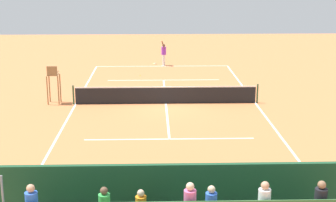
# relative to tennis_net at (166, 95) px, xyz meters

# --- Properties ---
(ground_plane) EXTENTS (60.00, 60.00, 0.00)m
(ground_plane) POSITION_rel_tennis_net_xyz_m (0.00, 0.00, -0.50)
(ground_plane) COLOR #D17542
(court_line_markings) EXTENTS (10.10, 22.20, 0.01)m
(court_line_markings) POSITION_rel_tennis_net_xyz_m (0.00, -0.04, -0.50)
(court_line_markings) COLOR white
(court_line_markings) RESTS_ON ground
(tennis_net) EXTENTS (10.30, 0.10, 1.07)m
(tennis_net) POSITION_rel_tennis_net_xyz_m (0.00, 0.00, 0.00)
(tennis_net) COLOR black
(tennis_net) RESTS_ON ground
(backdrop_wall) EXTENTS (18.00, 0.16, 2.00)m
(backdrop_wall) POSITION_rel_tennis_net_xyz_m (0.00, 14.00, 0.50)
(backdrop_wall) COLOR #1E4C2D
(backdrop_wall) RESTS_ON ground
(umpire_chair) EXTENTS (0.67, 0.67, 2.14)m
(umpire_chair) POSITION_rel_tennis_net_xyz_m (6.20, -0.20, 0.81)
(umpire_chair) COLOR olive
(umpire_chair) RESTS_ON ground
(courtside_bench) EXTENTS (1.80, 0.40, 0.93)m
(courtside_bench) POSITION_rel_tennis_net_xyz_m (-1.64, 13.27, 0.06)
(courtside_bench) COLOR #234C2D
(courtside_bench) RESTS_ON ground
(tennis_player) EXTENTS (0.44, 0.56, 1.93)m
(tennis_player) POSITION_rel_tennis_net_xyz_m (-0.12, -11.24, 0.51)
(tennis_player) COLOR white
(tennis_player) RESTS_ON ground
(tennis_racket) EXTENTS (0.40, 0.58, 0.03)m
(tennis_racket) POSITION_rel_tennis_net_xyz_m (0.60, -12.06, -0.49)
(tennis_racket) COLOR black
(tennis_racket) RESTS_ON ground
(tennis_ball_near) EXTENTS (0.07, 0.07, 0.07)m
(tennis_ball_near) POSITION_rel_tennis_net_xyz_m (1.61, -7.44, -0.47)
(tennis_ball_near) COLOR #CCDB33
(tennis_ball_near) RESTS_ON ground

